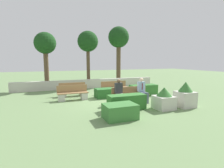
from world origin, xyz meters
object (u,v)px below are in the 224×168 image
bench_back (115,89)px  tree_center_left (88,43)px  planter_corner_right (185,95)px  tree_center_right (119,39)px  person_seated_woman (120,91)px  bench_left_side (73,91)px  person_seated_man (142,89)px  tree_leftmost (45,45)px  bench_right_side (73,95)px  planter_corner_left (164,99)px  bench_front (131,97)px

bench_back → tree_center_left: (-0.92, 3.75, 3.43)m
planter_corner_right → tree_center_right: tree_center_right is taller
person_seated_woman → tree_center_right: (3.10, 7.31, 3.52)m
bench_left_side → person_seated_man: 4.51m
tree_leftmost → tree_center_left: size_ratio=0.94×
bench_right_side → planter_corner_right: size_ratio=1.40×
bench_left_side → person_seated_woman: size_ratio=1.28×
bench_left_side → bench_back: 2.83m
planter_corner_left → tree_center_right: (1.49, 8.85, 3.76)m
planter_corner_left → planter_corner_right: size_ratio=0.83×
planter_corner_left → tree_center_right: bearing=80.4°
person_seated_man → person_seated_woman: 1.35m
bench_front → tree_center_left: 7.35m
bench_left_side → planter_corner_right: bearing=-47.0°
planter_corner_left → tree_center_right: size_ratio=0.19×
person_seated_woman → tree_leftmost: tree_leftmost is taller
person_seated_man → planter_corner_right: bearing=-47.7°
person_seated_woman → planter_corner_left: bearing=-43.9°
bench_back → tree_center_left: bearing=102.5°
bench_left_side → planter_corner_left: size_ratio=1.64×
bench_front → person_seated_man: size_ratio=1.56×
bench_front → planter_corner_left: size_ratio=2.01×
bench_right_side → tree_center_right: 8.46m
planter_corner_right → tree_center_right: size_ratio=0.23×
bench_right_side → planter_corner_right: (4.92, -3.50, 0.25)m
bench_left_side → planter_corner_right: size_ratio=1.36×
tree_center_left → tree_leftmost: bearing=-179.6°
bench_left_side → planter_corner_left: planter_corner_left is taller
planter_corner_right → bench_front: bearing=140.2°
bench_front → tree_center_left: (-0.75, 6.46, 3.42)m
tree_center_right → tree_center_left: bearing=-167.4°
bench_front → tree_leftmost: 8.26m
bench_right_side → bench_back: 3.14m
tree_center_left → planter_corner_right: bearing=-70.9°
tree_leftmost → tree_center_left: tree_center_left is taller
bench_front → tree_leftmost: size_ratio=0.47×
person_seated_woman → person_seated_man: bearing=0.1°
bench_right_side → planter_corner_left: 5.06m
tree_center_right → bench_front: bearing=-108.4°
person_seated_man → tree_center_right: 8.29m
person_seated_man → person_seated_woman: (-1.35, -0.00, -0.01)m
bench_left_side → planter_corner_right: (4.74, -4.68, 0.26)m
bench_right_side → tree_leftmost: 5.78m
bench_right_side → tree_center_left: size_ratio=0.37×
bench_left_side → person_seated_man: bearing=-45.6°
bench_back → tree_center_right: (2.21, 4.45, 3.91)m
bench_front → planter_corner_left: 1.91m
bench_right_side → tree_center_left: (2.08, 4.70, 3.43)m
bench_right_side → person_seated_woman: 2.87m
person_seated_man → tree_leftmost: (-4.76, 6.58, 2.72)m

